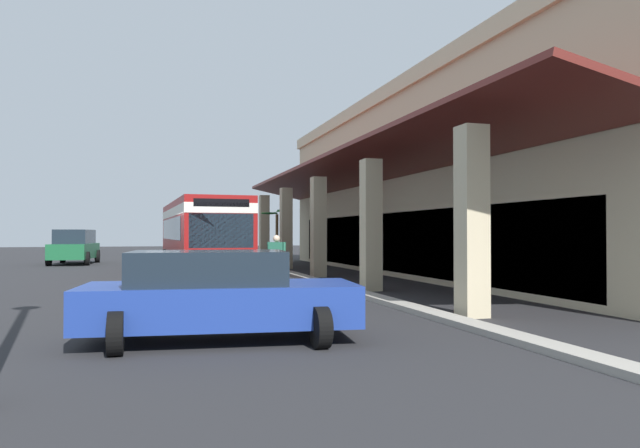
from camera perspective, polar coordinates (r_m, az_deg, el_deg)
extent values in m
plane|color=#262628|center=(23.27, 6.66, -5.26)|extent=(120.00, 120.00, 0.00)
cube|color=#9E998E|center=(23.07, -2.04, -5.15)|extent=(34.71, 0.50, 0.12)
cube|color=#C6B793|center=(27.16, 18.24, 3.14)|extent=(28.92, 11.98, 7.33)
cube|color=beige|center=(27.72, 18.20, 11.34)|extent=(29.22, 12.28, 0.60)
cube|color=#C6B793|center=(34.48, -5.54, -0.50)|extent=(0.55, 0.55, 4.03)
cube|color=#C6B793|center=(28.82, -3.38, -0.42)|extent=(0.55, 0.55, 4.03)
cube|color=#C6B793|center=(23.22, -0.16, -0.30)|extent=(0.55, 0.55, 4.03)
cube|color=#C6B793|center=(17.74, 5.07, -0.10)|extent=(0.55, 0.55, 4.03)
cube|color=#C6B793|center=(12.53, 14.78, 0.27)|extent=(0.55, 0.55, 4.03)
cube|color=#5B1E19|center=(23.76, 2.92, 5.40)|extent=(28.92, 3.16, 0.82)
cube|color=#19232D|center=(24.21, 6.59, -1.77)|extent=(24.30, 0.08, 2.40)
cube|color=maroon|center=(25.68, -11.66, -0.99)|extent=(11.10, 3.03, 2.75)
cube|color=silver|center=(25.70, -11.65, 1.08)|extent=(11.12, 3.05, 0.36)
cube|color=#19232D|center=(25.98, -11.74, -0.49)|extent=(9.34, 2.98, 0.90)
cube|color=#19232D|center=(20.27, -9.72, -0.66)|extent=(0.16, 2.24, 1.20)
cube|color=black|center=(20.28, -9.70, 2.08)|extent=(0.14, 1.94, 0.28)
cube|color=black|center=(20.18, -9.67, -4.63)|extent=(0.31, 2.45, 0.24)
cube|color=silver|center=(20.40, -7.22, -3.76)|extent=(0.07, 0.24, 0.16)
cube|color=silver|center=(20.12, -12.22, -3.78)|extent=(0.07, 0.24, 0.16)
cube|color=silver|center=(27.21, -12.05, 2.17)|extent=(2.48, 1.89, 0.24)
cylinder|color=black|center=(22.34, -7.24, -4.15)|extent=(1.00, 0.30, 1.00)
cylinder|color=black|center=(21.97, -13.79, -4.19)|extent=(1.00, 0.30, 1.00)
cylinder|color=black|center=(28.94, -9.93, -3.41)|extent=(1.00, 0.30, 1.00)
cylinder|color=black|center=(28.65, -14.98, -3.42)|extent=(1.00, 0.30, 1.00)
cube|color=navy|center=(9.64, -9.78, -7.82)|extent=(2.27, 4.57, 0.66)
cube|color=#19232D|center=(9.59, -10.96, -4.25)|extent=(1.85, 2.62, 0.54)
cylinder|color=black|center=(10.68, -1.66, -8.67)|extent=(0.64, 0.22, 0.64)
cylinder|color=black|center=(8.92, 0.06, -10.20)|extent=(0.64, 0.22, 0.64)
cylinder|color=black|center=(10.66, -17.96, -8.63)|extent=(0.64, 0.22, 0.64)
cylinder|color=black|center=(8.90, -19.58, -10.17)|extent=(0.64, 0.22, 0.64)
cube|color=#195933|center=(35.80, -23.12, -2.47)|extent=(4.94, 2.33, 0.84)
cube|color=#19232D|center=(35.88, -23.08, -1.16)|extent=(3.39, 1.97, 0.80)
cylinder|color=black|center=(34.02, -22.06, -3.19)|extent=(0.76, 0.26, 0.76)
cylinder|color=black|center=(34.42, -25.26, -3.14)|extent=(0.76, 0.26, 0.76)
cylinder|color=black|center=(37.24, -21.16, -2.99)|extent=(0.76, 0.26, 0.76)
cylinder|color=black|center=(37.60, -24.09, -2.95)|extent=(0.76, 0.26, 0.76)
cylinder|color=navy|center=(18.86, -4.43, -4.99)|extent=(0.16, 0.16, 0.84)
cylinder|color=navy|center=(18.57, -4.23, -5.06)|extent=(0.16, 0.16, 0.84)
cube|color=#26664C|center=(18.67, -4.33, -2.77)|extent=(0.46, 0.53, 0.63)
sphere|color=beige|center=(18.67, -4.33, -1.45)|extent=(0.23, 0.23, 0.23)
cylinder|color=#26664C|center=(18.84, -5.10, -2.65)|extent=(0.09, 0.09, 0.57)
cylinder|color=#26664C|center=(18.52, -3.54, -2.69)|extent=(0.09, 0.09, 0.57)
cube|color=brown|center=(31.81, -4.28, -3.62)|extent=(0.75, 0.75, 0.54)
cylinder|color=#332319|center=(31.79, -4.28, -3.12)|extent=(0.64, 0.64, 0.02)
cylinder|color=brown|center=(31.77, -4.28, -1.08)|extent=(0.16, 0.16, 2.27)
ellipsoid|color=#1E6028|center=(31.35, -4.10, 1.30)|extent=(0.92, 0.22, 0.18)
ellipsoid|color=#1E6028|center=(31.99, -3.66, 1.35)|extent=(0.44, 0.82, 0.14)
ellipsoid|color=#1E6028|center=(32.14, -4.43, 1.09)|extent=(0.72, 0.24, 0.15)
ellipsoid|color=#1E6028|center=(31.82, -5.08, 1.06)|extent=(0.45, 0.92, 0.16)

